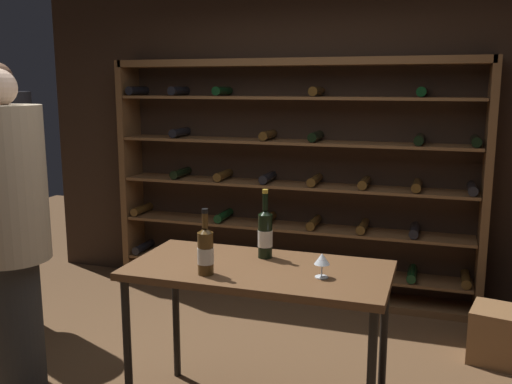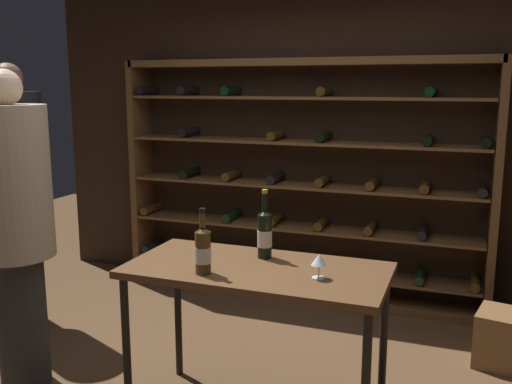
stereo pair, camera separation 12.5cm
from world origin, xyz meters
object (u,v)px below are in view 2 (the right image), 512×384
(person_guest_khaki, at_px, (16,184))
(wine_bottle_black_capsule, at_px, (203,250))
(wine_rack, at_px, (299,184))
(wine_bottle_green_slim, at_px, (265,233))
(wine_glass_stemmed_left, at_px, (319,261))
(tasting_table, at_px, (257,282))
(person_guest_plum_blouse, at_px, (14,218))

(person_guest_khaki, distance_m, wine_bottle_black_capsule, 2.08)
(wine_rack, relative_size, wine_bottle_green_slim, 8.19)
(wine_bottle_green_slim, bearing_deg, person_guest_khaki, 169.00)
(person_guest_khaki, distance_m, wine_bottle_green_slim, 2.17)
(wine_rack, xyz_separation_m, wine_glass_stemmed_left, (0.67, -1.95, -0.03))
(tasting_table, height_order, person_guest_plum_blouse, person_guest_plum_blouse)
(tasting_table, xyz_separation_m, person_guest_khaki, (-2.15, 0.58, 0.30))
(tasting_table, height_order, person_guest_khaki, person_guest_khaki)
(wine_rack, height_order, wine_bottle_green_slim, wine_rack)
(person_guest_plum_blouse, relative_size, wine_bottle_green_slim, 4.97)
(wine_bottle_black_capsule, bearing_deg, wine_rack, 92.78)
(wine_rack, relative_size, person_guest_plum_blouse, 1.65)
(person_guest_plum_blouse, relative_size, wine_glass_stemmed_left, 15.27)
(person_guest_plum_blouse, bearing_deg, person_guest_khaki, 129.23)
(wine_glass_stemmed_left, bearing_deg, tasting_table, 169.81)
(tasting_table, height_order, wine_glass_stemmed_left, wine_glass_stemmed_left)
(wine_bottle_green_slim, xyz_separation_m, wine_glass_stemmed_left, (0.37, -0.23, -0.05))
(person_guest_khaki, bearing_deg, wine_glass_stemmed_left, -174.54)
(wine_rack, relative_size, tasting_table, 2.30)
(tasting_table, distance_m, wine_bottle_black_capsule, 0.36)
(tasting_table, bearing_deg, wine_rack, 99.60)
(wine_rack, xyz_separation_m, tasting_table, (0.32, -1.89, -0.20))
(wine_rack, height_order, tasting_table, wine_rack)
(tasting_table, distance_m, wine_bottle_green_slim, 0.28)
(tasting_table, height_order, wine_bottle_black_capsule, wine_bottle_black_capsule)
(tasting_table, relative_size, wine_bottle_green_slim, 3.57)
(wine_rack, xyz_separation_m, wine_bottle_green_slim, (0.30, -1.72, 0.02))
(tasting_table, bearing_deg, wine_bottle_green_slim, 95.59)
(person_guest_khaki, bearing_deg, wine_bottle_green_slim, -171.06)
(person_guest_khaki, xyz_separation_m, wine_bottle_black_capsule, (1.93, -0.78, -0.09))
(wine_glass_stemmed_left, bearing_deg, wine_bottle_green_slim, 147.88)
(wine_rack, distance_m, wine_bottle_green_slim, 1.75)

